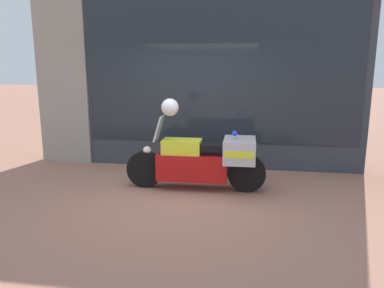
{
  "coord_description": "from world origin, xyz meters",
  "views": [
    {
      "loc": [
        1.12,
        -5.58,
        2.08
      ],
      "look_at": [
        0.09,
        0.93,
        0.67
      ],
      "focal_mm": 35.0,
      "sensor_mm": 36.0,
      "label": 1
    }
  ],
  "objects": [
    {
      "name": "paramedic_motorcycle",
      "position": [
        0.39,
        0.43,
        0.52
      ],
      "size": [
        2.36,
        0.69,
        1.24
      ],
      "rotation": [
        0.0,
        0.0,
        3.15
      ],
      "color": "black",
      "rests_on": "ground"
    },
    {
      "name": "shop_building",
      "position": [
        -0.48,
        2.0,
        1.92
      ],
      "size": [
        6.66,
        0.55,
        3.82
      ],
      "color": "#333842",
      "rests_on": "ground"
    },
    {
      "name": "window_display",
      "position": [
        0.47,
        2.03,
        0.49
      ],
      "size": [
        5.11,
        0.3,
        2.08
      ],
      "color": "slate",
      "rests_on": "ground"
    },
    {
      "name": "ground_plane",
      "position": [
        0.0,
        0.0,
        0.0
      ],
      "size": [
        60.0,
        60.0,
        0.0
      ],
      "primitive_type": "plane",
      "color": "#9E6B56"
    },
    {
      "name": "white_helmet",
      "position": [
        -0.19,
        0.42,
        1.39
      ],
      "size": [
        0.29,
        0.29,
        0.29
      ],
      "primitive_type": "sphere",
      "color": "white",
      "rests_on": "paramedic_motorcycle"
    }
  ]
}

